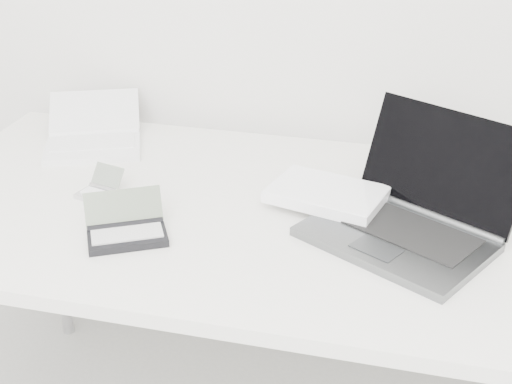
% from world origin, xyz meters
% --- Properties ---
extents(desk, '(1.60, 0.80, 0.73)m').
position_xyz_m(desk, '(0.00, 1.55, 0.68)').
color(desk, white).
rests_on(desk, ground).
extents(laptop_large, '(0.53, 0.44, 0.22)m').
position_xyz_m(laptop_large, '(0.23, 1.54, 0.77)').
color(laptop_large, '#575A5C').
rests_on(laptop_large, desk).
extents(netbook_open_white, '(0.32, 0.35, 0.09)m').
position_xyz_m(netbook_open_white, '(-0.52, 1.78, 0.75)').
color(netbook_open_white, white).
rests_on(netbook_open_white, desk).
extents(pda_silver, '(0.09, 0.11, 0.05)m').
position_xyz_m(pda_silver, '(-0.39, 1.53, 0.74)').
color(pda_silver, silver).
rests_on(pda_silver, desk).
extents(palmtop_charcoal, '(0.19, 0.18, 0.08)m').
position_xyz_m(palmtop_charcoal, '(-0.26, 1.37, 0.75)').
color(palmtop_charcoal, black).
rests_on(palmtop_charcoal, desk).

